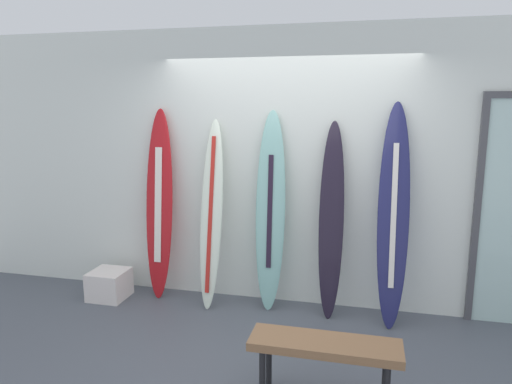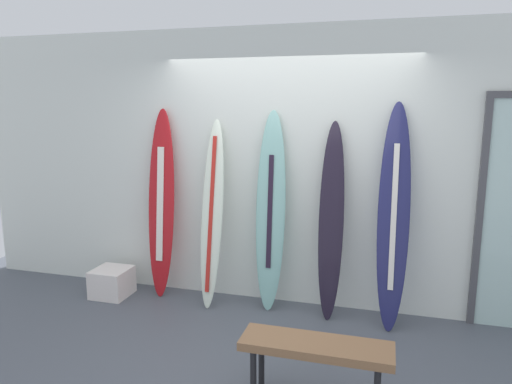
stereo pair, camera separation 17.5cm
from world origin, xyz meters
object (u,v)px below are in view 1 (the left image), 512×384
Objects in this scene: surfboard_charcoal at (331,220)px; bench at (325,350)px; display_block_left at (109,284)px; surfboard_navy at (393,215)px; surfboard_crimson at (159,205)px; surfboard_seafoam at (270,213)px; surfboard_ivory at (211,214)px.

surfboard_charcoal is 1.85× the size of bench.
surfboard_navy is at bearing 2.73° from display_block_left.
surfboard_crimson is 1.01× the size of surfboard_seafoam.
surfboard_ivory is 5.06× the size of display_block_left.
surfboard_seafoam is 1.75m from bench.
surfboard_seafoam is (0.59, 0.07, 0.03)m from surfboard_ivory.
surfboard_charcoal is at bearing -3.09° from surfboard_seafoam.
surfboard_crimson is 0.61m from surfboard_ivory.
surfboard_ivory is at bearing -178.01° from surfboard_charcoal.
display_block_left is 0.37× the size of bench.
surfboard_navy is 2.03× the size of bench.
surfboard_crimson is 0.97× the size of surfboard_navy.
surfboard_seafoam is at bearing -0.04° from surfboard_crimson.
surfboard_ivory is 1.00× the size of surfboard_charcoal.
surfboard_ivory is 0.92× the size of surfboard_navy.
surfboard_ivory reaches higher than surfboard_charcoal.
surfboard_seafoam reaches higher than display_block_left.
display_block_left is at bearing 151.78° from bench.
surfboard_seafoam reaches higher than surfboard_charcoal.
surfboard_crimson reaches higher than surfboard_ivory.
surfboard_navy is 5.53× the size of display_block_left.
surfboard_charcoal is 2.46m from display_block_left.
surfboard_crimson reaches higher than surfboard_seafoam.
surfboard_charcoal reaches higher than bench.
surfboard_crimson is 1.05× the size of surfboard_ivory.
surfboard_crimson reaches higher than display_block_left.
surfboard_navy is 1.63m from bench.
surfboard_seafoam is 5.31× the size of display_block_left.
surfboard_navy reaches higher than surfboard_ivory.
display_block_left is (-2.32, -0.17, -0.80)m from surfboard_charcoal.
bench is at bearing -108.56° from surfboard_navy.
display_block_left is (-2.89, -0.14, -0.89)m from surfboard_navy.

